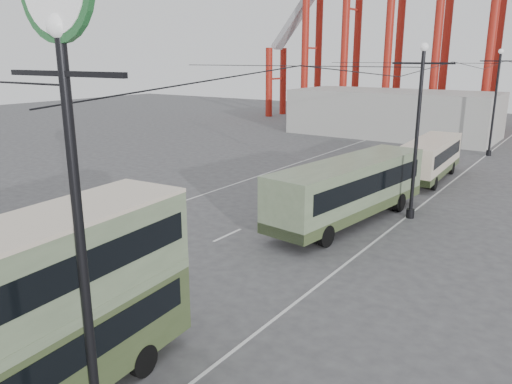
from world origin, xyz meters
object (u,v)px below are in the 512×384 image
Objects in this scene: double_decker_bus at (26,316)px; pedestrian at (169,263)px; lamp_post_near at (66,99)px; single_decker_green at (350,188)px; single_decker_cream at (430,157)px.

double_decker_bus reaches higher than pedestrian.
double_decker_bus is (-2.37, 0.03, -5.08)m from lamp_post_near.
single_decker_green is at bearing 85.99° from double_decker_bus.
single_decker_cream is at bearing 93.51° from single_decker_green.
lamp_post_near is at bearing -5.22° from double_decker_bus.
pedestrian is (-5.23, 7.49, -7.06)m from lamp_post_near.
double_decker_bus is 5.87× the size of pedestrian.
double_decker_bus is 0.99× the size of single_decker_cream.
single_decker_green is 12.31m from single_decker_cream.
double_decker_bus is 18.45m from single_decker_green.
double_decker_bus reaches higher than single_decker_green.
double_decker_bus is 8.24m from pedestrian.
pedestrian is at bearing 106.35° from double_decker_bus.
lamp_post_near reaches higher than pedestrian.
single_decker_cream is at bearing 93.36° from lamp_post_near.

